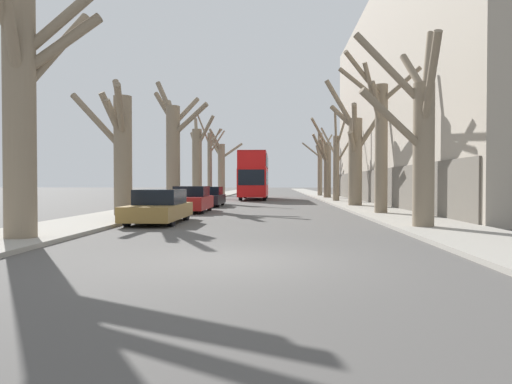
{
  "coord_description": "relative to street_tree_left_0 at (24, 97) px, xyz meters",
  "views": [
    {
      "loc": [
        0.88,
        -9.08,
        1.56
      ],
      "look_at": [
        -0.84,
        29.24,
        0.81
      ],
      "focal_mm": 32.0,
      "sensor_mm": 36.0,
      "label": 1
    }
  ],
  "objects": [
    {
      "name": "street_tree_left_0",
      "position": [
        0.0,
        0.0,
        0.0
      ],
      "size": [
        2.9,
        4.57,
        7.43
      ],
      "color": "#7A6B56",
      "rests_on": "ground"
    },
    {
      "name": "street_tree_left_1",
      "position": [
        -0.38,
        8.44,
        -0.67
      ],
      "size": [
        3.15,
        3.33,
        6.36
      ],
      "color": "#7A6B56",
      "rests_on": "ground"
    },
    {
      "name": "street_tree_right_1",
      "position": [
        11.58,
        10.58,
        -0.04
      ],
      "size": [
        3.64,
        2.1,
        7.56
      ],
      "color": "#7A6B56",
      "rests_on": "ground"
    },
    {
      "name": "sidewalk_right",
      "position": [
        12.07,
        47.4,
        -3.74
      ],
      "size": [
        3.13,
        120.0,
        0.12
      ],
      "primitive_type": "cube",
      "color": "gray",
      "rests_on": "ground"
    },
    {
      "name": "street_tree_left_5",
      "position": [
        -0.09,
        43.36,
        -0.06
      ],
      "size": [
        4.07,
        5.21,
        7.86
      ],
      "color": "#7A6B56",
      "rests_on": "ground"
    },
    {
      "name": "street_tree_right_4",
      "position": [
        11.57,
        34.14,
        -0.45
      ],
      "size": [
        2.25,
        3.83,
        7.86
      ],
      "color": "#7A6B56",
      "rests_on": "ground"
    },
    {
      "name": "street_tree_right_0",
      "position": [
        11.36,
        3.66,
        -0.71
      ],
      "size": [
        3.09,
        3.48,
        6.96
      ],
      "color": "#7A6B56",
      "rests_on": "ground"
    },
    {
      "name": "parked_car_2",
      "position": [
        2.03,
        18.79,
        -3.17
      ],
      "size": [
        1.87,
        4.35,
        1.31
      ],
      "color": "black",
      "rests_on": "ground"
    },
    {
      "name": "street_tree_right_2",
      "position": [
        11.65,
        18.09,
        -0.32
      ],
      "size": [
        3.92,
        3.66,
        8.23
      ],
      "color": "#7A6B56",
      "rests_on": "ground"
    },
    {
      "name": "building_facade_right",
      "position": [
        18.62,
        21.64,
        3.93
      ],
      "size": [
        10.08,
        35.39,
        15.48
      ],
      "color": "#9E9384",
      "rests_on": "ground"
    },
    {
      "name": "ground_plane",
      "position": [
        5.72,
        -2.6,
        -3.8
      ],
      "size": [
        300.0,
        300.0,
        0.0
      ],
      "primitive_type": "plane",
      "color": "#4C4947"
    },
    {
      "name": "parked_car_0",
      "position": [
        2.03,
        5.92,
        -3.18
      ],
      "size": [
        1.82,
        4.56,
        1.3
      ],
      "color": "olive",
      "rests_on": "ground"
    },
    {
      "name": "street_tree_left_4",
      "position": [
        -0.23,
        35.08,
        0.12
      ],
      "size": [
        2.77,
        3.69,
        8.79
      ],
      "color": "#7A6B56",
      "rests_on": "ground"
    },
    {
      "name": "sidewalk_left",
      "position": [
        -0.62,
        47.4,
        -3.74
      ],
      "size": [
        3.13,
        120.0,
        0.12
      ],
      "primitive_type": "cube",
      "color": "gray",
      "rests_on": "ground"
    },
    {
      "name": "street_tree_left_2",
      "position": [
        -0.09,
        17.78,
        0.1
      ],
      "size": [
        4.03,
        3.03,
        8.21
      ],
      "color": "#7A6B56",
      "rests_on": "ground"
    },
    {
      "name": "street_tree_right_3",
      "position": [
        11.52,
        25.84,
        -0.49
      ],
      "size": [
        2.98,
        4.81,
        7.18
      ],
      "color": "#7A6B56",
      "rests_on": "ground"
    },
    {
      "name": "street_tree_left_3",
      "position": [
        -0.02,
        26.22,
        -0.4
      ],
      "size": [
        2.39,
        2.94,
        7.26
      ],
      "color": "#7A6B56",
      "rests_on": "ground"
    },
    {
      "name": "parked_car_1",
      "position": [
        2.03,
        12.61,
        -3.14
      ],
      "size": [
        1.83,
        4.27,
        1.39
      ],
      "color": "maroon",
      "rests_on": "ground"
    },
    {
      "name": "double_decker_bus",
      "position": [
        4.49,
        31.82,
        -1.33
      ],
      "size": [
        2.51,
        10.38,
        4.36
      ],
      "color": "red",
      "rests_on": "ground"
    },
    {
      "name": "street_tree_right_5",
      "position": [
        11.65,
        41.68,
        0.2
      ],
      "size": [
        3.72,
        4.17,
        7.45
      ],
      "color": "#7A6B56",
      "rests_on": "ground"
    }
  ]
}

